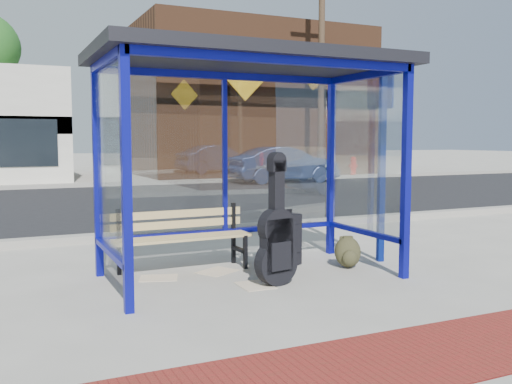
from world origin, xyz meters
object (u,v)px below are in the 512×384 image
suitcase (283,240)px  guitar_bag (276,240)px  bench (182,235)px  parked_car (284,165)px  fire_hydrant (353,166)px  backpack (348,253)px

suitcase → guitar_bag: bearing=-136.6°
bench → parked_car: (7.35, 11.53, 0.21)m
guitar_bag → parked_car: bearing=51.1°
bench → guitar_bag: (0.69, -1.04, 0.05)m
guitar_bag → fire_hydrant: bearing=42.1°
bench → parked_car: 13.68m
bench → guitar_bag: bearing=-57.7°
suitcase → backpack: suitcase is taller
guitar_bag → fire_hydrant: guitar_bag is taller
parked_car → fire_hydrant: size_ratio=4.67×
suitcase → backpack: (0.64, -0.42, -0.14)m
bench → suitcase: size_ratio=2.34×
guitar_bag → bench: bearing=112.8°
backpack → parked_car: size_ratio=0.10×
parked_car → fire_hydrant: 4.41m
bench → backpack: bearing=-21.6°
guitar_bag → suitcase: 0.94m
guitar_bag → backpack: 1.23m
guitar_bag → backpack: size_ratio=3.49×
parked_car → suitcase: bearing=152.6°
suitcase → parked_car: size_ratio=0.18×
parked_car → backpack: bearing=155.8°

